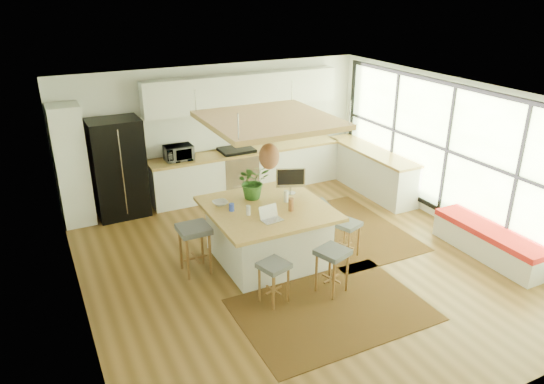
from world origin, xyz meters
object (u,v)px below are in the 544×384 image
island_plant (253,185)px  island (268,233)px  stool_near_left (274,281)px  microwave (178,151)px  fridge (118,170)px  laptop (272,213)px  stool_left_side (195,252)px  stool_right_back (316,218)px  stool_near_right (332,271)px  monitor (291,179)px  stool_right_front (347,237)px

island_plant → island: bearing=-83.4°
stool_near_left → microwave: microwave is taller
fridge → stool_near_left: 4.22m
laptop → microwave: (-0.43, 3.31, 0.06)m
island → stool_left_side: island is taller
microwave → stool_right_back: bearing=-56.4°
fridge → stool_near_right: size_ratio=2.72×
stool_near_left → stool_right_back: bearing=43.0°
stool_near_left → stool_left_side: bearing=119.5°
stool_right_back → island: bearing=-164.1°
stool_near_left → stool_near_right: (0.87, -0.14, 0.00)m
fridge → monitor: (2.37, -2.50, 0.26)m
island → laptop: laptop is taller
island → island_plant: size_ratio=3.13×
stool_left_side → laptop: bearing=-30.7°
microwave → island: bearing=-78.7°
stool_near_right → stool_left_side: bearing=138.5°
stool_right_back → stool_right_front: bearing=-85.0°
stool_near_left → stool_near_right: stool_near_right is taller
stool_right_front → microwave: size_ratio=1.15×
stool_right_back → laptop: (-1.28, -0.80, 0.70)m
fridge → microwave: size_ratio=3.47×
fridge → stool_near_left: fridge is taller
island_plant → laptop: bearing=-96.9°
island → stool_near_left: size_ratio=2.91×
fridge → stool_right_back: (2.90, -2.50, -0.57)m
microwave → island_plant: (0.54, -2.40, 0.05)m
stool_near_left → laptop: (0.30, 0.67, 0.70)m
island → laptop: (-0.16, -0.48, 0.58)m
stool_near_left → island_plant: size_ratio=1.07×
stool_near_left → monitor: bearing=54.5°
monitor → island_plant: size_ratio=0.84×
stool_right_front → stool_left_side: stool_left_side is taller
island_plant → microwave: bearing=102.7°
stool_near_left → microwave: bearing=91.8°
stool_near_left → stool_right_front: size_ratio=1.01×
stool_right_back → laptop: size_ratio=2.00×
stool_right_back → microwave: size_ratio=1.19×
stool_right_front → stool_left_side: 2.46m
stool_right_front → island: bearing=156.3°
stool_right_front → island_plant: size_ratio=1.06×
fridge → island: fridge is taller
stool_near_right → monitor: monitor is taller
island → stool_right_front: island is taller
stool_near_left → monitor: size_ratio=1.29×
monitor → microwave: (-1.17, 2.52, -0.08)m
monitor → island_plant: 0.64m
microwave → island_plant: size_ratio=0.93×
island_plant → stool_right_front: bearing=-37.6°
stool_near_left → monitor: 1.99m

